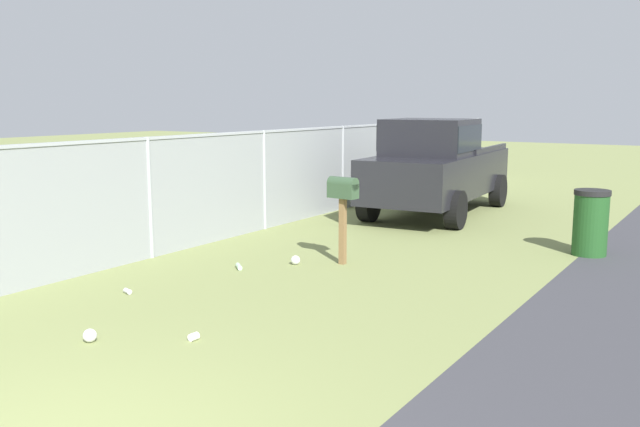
% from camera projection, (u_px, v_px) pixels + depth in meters
% --- Properties ---
extents(mailbox, '(0.24, 0.47, 1.33)m').
position_uv_depth(mailbox, '(343.00, 195.00, 10.19)').
color(mailbox, brown).
rests_on(mailbox, ground).
extents(pickup_truck, '(5.14, 2.40, 2.09)m').
position_uv_depth(pickup_truck, '(436.00, 164.00, 14.74)').
color(pickup_truck, black).
rests_on(pickup_truck, ground).
extents(trash_bin, '(0.56, 0.56, 1.06)m').
position_uv_depth(trash_bin, '(591.00, 222.00, 10.87)').
color(trash_bin, '#1E4C1E').
rests_on(trash_bin, ground).
extents(fence_section, '(20.75, 0.07, 1.91)m').
position_uv_depth(fence_section, '(307.00, 170.00, 14.29)').
color(fence_section, '#9EA3A8').
rests_on(fence_section, ground).
extents(litter_cup_near_hydrant, '(0.10, 0.09, 0.08)m').
position_uv_depth(litter_cup_near_hydrant, '(194.00, 337.00, 7.02)').
color(litter_cup_near_hydrant, white).
rests_on(litter_cup_near_hydrant, ground).
extents(litter_can_midfield_a, '(0.10, 0.13, 0.07)m').
position_uv_depth(litter_can_midfield_a, '(128.00, 291.00, 8.74)').
color(litter_can_midfield_a, silver).
rests_on(litter_can_midfield_a, ground).
extents(litter_bag_by_mailbox, '(0.14, 0.14, 0.14)m').
position_uv_depth(litter_bag_by_mailbox, '(90.00, 336.00, 6.97)').
color(litter_bag_by_mailbox, silver).
rests_on(litter_bag_by_mailbox, ground).
extents(litter_bottle_far_scatter, '(0.20, 0.21, 0.07)m').
position_uv_depth(litter_bottle_far_scatter, '(239.00, 266.00, 10.05)').
color(litter_bottle_far_scatter, '#B2D8BF').
rests_on(litter_bottle_far_scatter, ground).
extents(litter_bag_midfield_b, '(0.14, 0.14, 0.14)m').
position_uv_depth(litter_bag_midfield_b, '(295.00, 260.00, 10.30)').
color(litter_bag_midfield_b, silver).
rests_on(litter_bag_midfield_b, ground).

